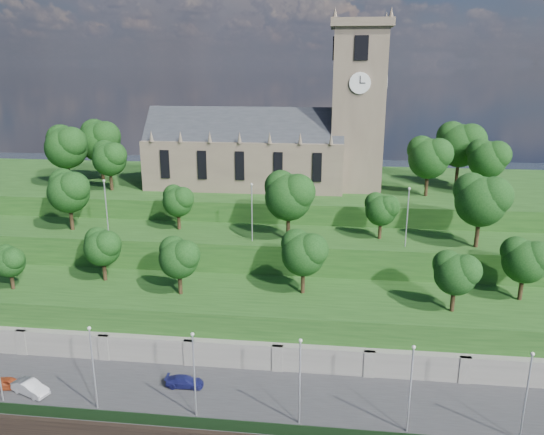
# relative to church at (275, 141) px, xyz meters

# --- Properties ---
(promenade) EXTENTS (160.00, 12.00, 2.00)m
(promenade) POSITION_rel_church_xyz_m (-0.79, -39.98, -21.52)
(promenade) COLOR #2D2D30
(promenade) RESTS_ON ground
(fence) EXTENTS (160.00, 0.10, 1.20)m
(fence) POSITION_rel_church_xyz_m (-0.79, -45.38, -19.92)
(fence) COLOR black
(fence) RESTS_ON promenade
(retaining_wall) EXTENTS (160.00, 2.10, 5.00)m
(retaining_wall) POSITION_rel_church_xyz_m (-0.79, -34.01, -20.02)
(retaining_wall) COLOR slate
(retaining_wall) RESTS_ON ground
(embankment_lower) EXTENTS (160.00, 12.00, 8.00)m
(embankment_lower) POSITION_rel_church_xyz_m (-0.79, -27.98, -18.52)
(embankment_lower) COLOR #1C4416
(embankment_lower) RESTS_ON ground
(embankment_upper) EXTENTS (160.00, 10.00, 12.00)m
(embankment_upper) POSITION_rel_church_xyz_m (-0.79, -16.98, -16.52)
(embankment_upper) COLOR #1C4416
(embankment_upper) RESTS_ON ground
(hilltop) EXTENTS (160.00, 32.00, 15.00)m
(hilltop) POSITION_rel_church_xyz_m (-0.79, 4.02, -15.02)
(hilltop) COLOR #1C4416
(hilltop) RESTS_ON ground
(church) EXTENTS (38.60, 12.35, 27.60)m
(church) POSITION_rel_church_xyz_m (0.00, 0.00, 0.00)
(church) COLOR brown
(church) RESTS_ON hilltop
(trees_lower) EXTENTS (66.04, 8.87, 7.86)m
(trees_lower) POSITION_rel_church_xyz_m (5.09, -27.69, -9.63)
(trees_lower) COLOR black
(trees_lower) RESTS_ON embankment_lower
(trees_upper) EXTENTS (62.03, 8.34, 9.55)m
(trees_upper) POSITION_rel_church_xyz_m (4.01, -18.30, -4.60)
(trees_upper) COLOR black
(trees_upper) RESTS_ON embankment_upper
(trees_hilltop) EXTENTS (74.33, 16.26, 10.65)m
(trees_hilltop) POSITION_rel_church_xyz_m (-1.42, -0.84, -0.83)
(trees_hilltop) COLOR black
(trees_hilltop) RESTS_ON hilltop
(lamp_posts_promenade) EXTENTS (60.36, 0.36, 8.91)m
(lamp_posts_promenade) POSITION_rel_church_xyz_m (-2.79, -43.48, -15.44)
(lamp_posts_promenade) COLOR #B2B2B7
(lamp_posts_promenade) RESTS_ON promenade
(lamp_posts_upper) EXTENTS (40.36, 0.36, 7.88)m
(lamp_posts_upper) POSITION_rel_church_xyz_m (-0.79, -19.98, -5.97)
(lamp_posts_upper) COLOR #B2B2B7
(lamp_posts_upper) RESTS_ON embankment_upper
(car_left) EXTENTS (3.74, 2.03, 1.21)m
(car_left) POSITION_rel_church_xyz_m (-23.51, -41.42, -19.92)
(car_left) COLOR #973919
(car_left) RESTS_ON promenade
(car_middle) EXTENTS (4.52, 2.89, 1.41)m
(car_middle) POSITION_rel_church_xyz_m (-20.62, -42.05, -19.82)
(car_middle) COLOR #A5A5A9
(car_middle) RESTS_ON promenade
(car_right) EXTENTS (4.03, 1.72, 1.16)m
(car_right) POSITION_rel_church_xyz_m (-5.18, -38.95, -19.94)
(car_right) COLOR navy
(car_right) RESTS_ON promenade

